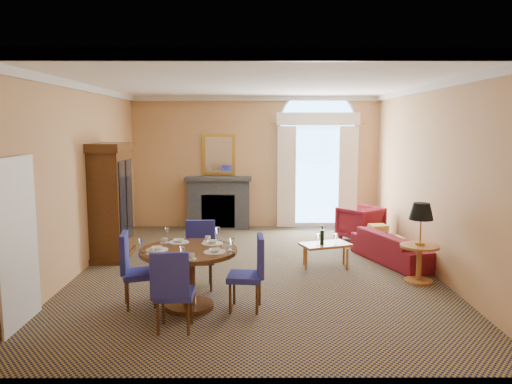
{
  "coord_description": "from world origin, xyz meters",
  "views": [
    {
      "loc": [
        -0.03,
        -8.43,
        2.5
      ],
      "look_at": [
        0.0,
        0.5,
        1.3
      ],
      "focal_mm": 35.0,
      "sensor_mm": 36.0,
      "label": 1
    }
  ],
  "objects_px": {
    "armchair": "(360,223)",
    "side_table": "(420,233)",
    "dining_table": "(189,264)",
    "armoire": "(111,203)",
    "sofa": "(395,247)",
    "coffee_table": "(325,245)"
  },
  "relations": [
    {
      "from": "armchair",
      "to": "coffee_table",
      "type": "distance_m",
      "value": 2.4
    },
    {
      "from": "armchair",
      "to": "side_table",
      "type": "height_order",
      "value": "side_table"
    },
    {
      "from": "side_table",
      "to": "dining_table",
      "type": "bearing_deg",
      "value": -162.18
    },
    {
      "from": "armoire",
      "to": "coffee_table",
      "type": "height_order",
      "value": "armoire"
    },
    {
      "from": "armchair",
      "to": "side_table",
      "type": "distance_m",
      "value": 3.05
    },
    {
      "from": "sofa",
      "to": "armchair",
      "type": "bearing_deg",
      "value": -11.3
    },
    {
      "from": "dining_table",
      "to": "coffee_table",
      "type": "relative_size",
      "value": 1.39
    },
    {
      "from": "armoire",
      "to": "dining_table",
      "type": "distance_m",
      "value": 3.23
    },
    {
      "from": "armchair",
      "to": "side_table",
      "type": "xyz_separation_m",
      "value": [
        0.31,
        -3.0,
        0.44
      ]
    },
    {
      "from": "sofa",
      "to": "dining_table",
      "type": "bearing_deg",
      "value": 104.42
    },
    {
      "from": "sofa",
      "to": "side_table",
      "type": "bearing_deg",
      "value": 162.91
    },
    {
      "from": "coffee_table",
      "to": "dining_table",
      "type": "bearing_deg",
      "value": -156.39
    },
    {
      "from": "dining_table",
      "to": "sofa",
      "type": "height_order",
      "value": "dining_table"
    },
    {
      "from": "sofa",
      "to": "armchair",
      "type": "xyz_separation_m",
      "value": [
        -0.26,
        1.8,
        0.09
      ]
    },
    {
      "from": "armchair",
      "to": "armoire",
      "type": "bearing_deg",
      "value": -21.99
    },
    {
      "from": "dining_table",
      "to": "armchair",
      "type": "bearing_deg",
      "value": 52.13
    },
    {
      "from": "armoire",
      "to": "dining_table",
      "type": "bearing_deg",
      "value": -55.81
    },
    {
      "from": "sofa",
      "to": "side_table",
      "type": "distance_m",
      "value": 1.31
    },
    {
      "from": "armoire",
      "to": "armchair",
      "type": "bearing_deg",
      "value": 16.53
    },
    {
      "from": "armoire",
      "to": "dining_table",
      "type": "relative_size",
      "value": 1.64
    },
    {
      "from": "armchair",
      "to": "side_table",
      "type": "relative_size",
      "value": 0.65
    },
    {
      "from": "dining_table",
      "to": "armchair",
      "type": "height_order",
      "value": "dining_table"
    }
  ]
}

